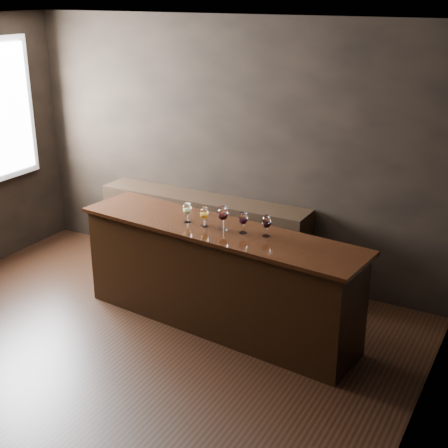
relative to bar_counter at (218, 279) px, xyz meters
The scene contains 10 objects.
ground 1.27m from the bar_counter, 117.04° to the right, with size 5.00×5.00×0.00m, color black.
room_shell 1.80m from the bar_counter, 129.41° to the right, with size 5.02×4.52×2.81m.
bar_counter is the anchor object (origin of this frame).
bar_top 0.50m from the bar_counter, ahead, with size 2.84×0.66×0.04m, color black.
back_bar_shelf 1.23m from the bar_counter, 127.08° to the left, with size 2.47×0.40×0.89m, color black.
glass_white 0.72m from the bar_counter, behind, with size 0.08×0.08×0.19m.
glass_amber 0.65m from the bar_counter, 169.41° to the right, with size 0.08×0.08×0.18m.
glass_red_a 0.67m from the bar_counter, ahead, with size 0.09×0.09×0.22m.
glass_red_b 0.70m from the bar_counter, ahead, with size 0.08×0.08×0.19m.
glass_red_c 0.80m from the bar_counter, ahead, with size 0.08×0.08×0.19m.
Camera 1 is at (3.13, -3.56, 3.05)m, focal length 50.00 mm.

